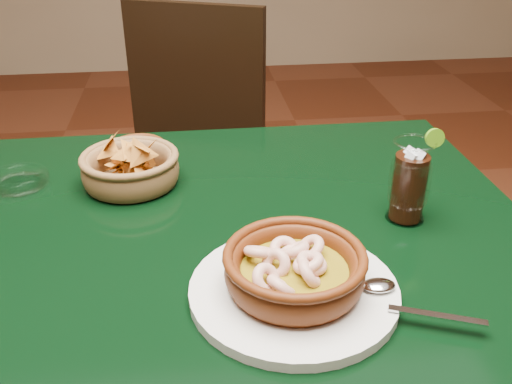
{
  "coord_description": "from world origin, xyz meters",
  "views": [
    {
      "loc": [
        0.04,
        -0.82,
        1.24
      ],
      "look_at": [
        0.14,
        -0.02,
        0.81
      ],
      "focal_mm": 40.0,
      "sensor_mm": 36.0,
      "label": 1
    }
  ],
  "objects": [
    {
      "name": "glass_ashtray",
      "position": [
        -0.28,
        0.17,
        0.76
      ],
      "size": [
        0.12,
        0.12,
        0.03
      ],
      "color": "white",
      "rests_on": "dining_table"
    },
    {
      "name": "dining_table",
      "position": [
        0.0,
        0.0,
        0.65
      ],
      "size": [
        1.2,
        0.8,
        0.75
      ],
      "color": "black",
      "rests_on": "ground"
    },
    {
      "name": "chip_basket",
      "position": [
        -0.07,
        0.15,
        0.78
      ],
      "size": [
        0.21,
        0.21,
        0.13
      ],
      "color": "brown",
      "rests_on": "dining_table"
    },
    {
      "name": "guacamole_ramekin",
      "position": [
        -0.07,
        0.25,
        0.77
      ],
      "size": [
        0.14,
        0.14,
        0.05
      ],
      "color": "#4A1D09",
      "rests_on": "dining_table"
    },
    {
      "name": "cola_drink",
      "position": [
        0.39,
        -0.03,
        0.82
      ],
      "size": [
        0.14,
        0.14,
        0.16
      ],
      "color": "white",
      "rests_on": "dining_table"
    },
    {
      "name": "dining_chair",
      "position": [
        0.01,
        0.71,
        0.53
      ],
      "size": [
        0.58,
        0.58,
        0.96
      ],
      "color": "black",
      "rests_on": "ground"
    },
    {
      "name": "shrimp_plate",
      "position": [
        0.17,
        -0.21,
        0.78
      ],
      "size": [
        0.37,
        0.29,
        0.08
      ],
      "color": "silver",
      "rests_on": "dining_table"
    }
  ]
}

